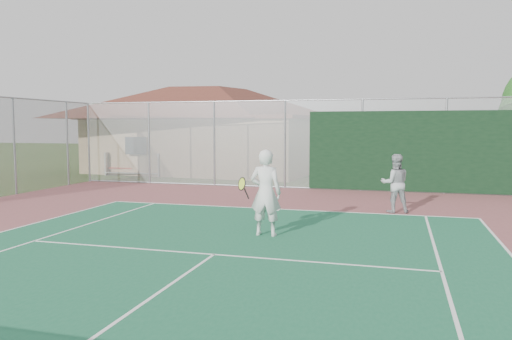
# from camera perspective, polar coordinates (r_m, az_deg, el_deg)

# --- Properties ---
(back_fence) EXTENTS (20.08, 0.11, 3.53)m
(back_fence) POSITION_cam_1_polar(r_m,az_deg,el_deg) (19.44, 12.30, 2.52)
(back_fence) COLOR gray
(back_fence) RESTS_ON ground
(side_fence_left) EXTENTS (0.08, 9.00, 3.50)m
(side_fence_left) POSITION_cam_1_polar(r_m,az_deg,el_deg) (20.03, -25.89, 2.44)
(side_fence_left) COLOR gray
(side_fence_left) RESTS_ON ground
(clubhouse) EXTENTS (13.21, 9.36, 5.44)m
(clubhouse) POSITION_cam_1_polar(r_m,az_deg,el_deg) (27.70, -5.36, 5.58)
(clubhouse) COLOR tan
(clubhouse) RESTS_ON ground
(bleachers) EXTENTS (3.17, 1.97, 1.16)m
(bleachers) POSITION_cam_1_polar(r_m,az_deg,el_deg) (26.26, -13.15, 0.81)
(bleachers) COLOR #B53A29
(bleachers) RESTS_ON ground
(player_white_front) EXTENTS (0.99, 0.70, 1.95)m
(player_white_front) POSITION_cam_1_polar(r_m,az_deg,el_deg) (11.19, 1.08, -2.68)
(player_white_front) COLOR silver
(player_white_front) RESTS_ON ground
(player_grey_back) EXTENTS (0.93, 0.80, 1.67)m
(player_grey_back) POSITION_cam_1_polar(r_m,az_deg,el_deg) (14.76, 15.60, -1.55)
(player_grey_back) COLOR #A2A4A7
(player_grey_back) RESTS_ON ground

